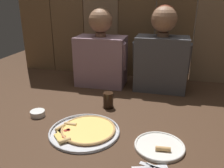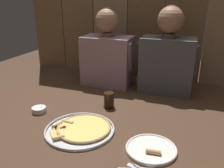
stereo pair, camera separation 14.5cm
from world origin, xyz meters
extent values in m
plane|color=#422B1C|center=(0.00, 0.00, 0.00)|extent=(3.20, 3.20, 0.00)
cylinder|color=silver|center=(-0.11, -0.19, 0.00)|extent=(0.38, 0.38, 0.01)
torus|color=silver|center=(-0.11, -0.19, 0.01)|extent=(0.38, 0.38, 0.01)
cylinder|color=#B23823|center=(-0.10, -0.17, 0.01)|extent=(0.29, 0.29, 0.00)
cylinder|color=#EFC660|center=(-0.10, -0.17, 0.01)|extent=(0.28, 0.28, 0.01)
torus|color=tan|center=(-0.10, -0.17, 0.01)|extent=(0.30, 0.30, 0.01)
cube|color=#EFC660|center=(-0.21, -0.20, 0.01)|extent=(0.07, 0.10, 0.01)
cylinder|color=tan|center=(-0.21, -0.15, 0.02)|extent=(0.07, 0.02, 0.02)
cylinder|color=#A3281E|center=(-0.21, -0.22, 0.02)|extent=(0.02, 0.02, 0.00)
cube|color=#EABC56|center=(-0.21, -0.22, 0.01)|extent=(0.11, 0.09, 0.01)
cylinder|color=tan|center=(-0.25, -0.20, 0.02)|extent=(0.04, 0.06, 0.02)
cylinder|color=#A3281E|center=(-0.20, -0.21, 0.02)|extent=(0.02, 0.02, 0.00)
cylinder|color=#A3281E|center=(-0.20, -0.21, 0.02)|extent=(0.02, 0.02, 0.00)
cube|color=#EABC56|center=(-0.20, -0.28, 0.01)|extent=(0.10, 0.10, 0.01)
cylinder|color=tan|center=(-0.17, -0.31, 0.02)|extent=(0.06, 0.06, 0.02)
cylinder|color=#A3281E|center=(-0.19, -0.28, 0.02)|extent=(0.02, 0.02, 0.00)
cylinder|color=white|center=(0.28, -0.23, 0.01)|extent=(0.24, 0.24, 0.01)
torus|color=white|center=(0.28, -0.23, 0.01)|extent=(0.24, 0.24, 0.01)
cylinder|color=tan|center=(0.30, -0.27, 0.02)|extent=(0.07, 0.03, 0.02)
cylinder|color=black|center=(-0.07, 0.14, 0.00)|extent=(0.08, 0.08, 0.01)
cylinder|color=black|center=(-0.07, 0.14, 0.05)|extent=(0.07, 0.07, 0.10)
cylinder|color=white|center=(-0.46, -0.08, 0.02)|extent=(0.09, 0.09, 0.03)
cylinder|color=#B23823|center=(-0.46, -0.08, 0.03)|extent=(0.07, 0.07, 0.02)
cube|color=silver|center=(0.29, -0.38, 0.00)|extent=(0.10, 0.03, 0.01)
cube|color=silver|center=(0.22, -0.37, 0.00)|extent=(0.04, 0.03, 0.01)
cube|color=silver|center=(0.22, -0.39, 0.00)|extent=(0.09, 0.04, 0.01)
cube|color=silver|center=(0.30, -0.37, 0.00)|extent=(0.06, 0.04, 0.00)
cube|color=silver|center=(0.28, -0.38, 0.00)|extent=(0.09, 0.04, 0.01)
cube|color=gray|center=(-0.24, 0.55, 0.20)|extent=(0.39, 0.24, 0.39)
cylinder|color=#9E7051|center=(-0.24, 0.55, 0.41)|extent=(0.08, 0.08, 0.03)
sphere|color=#9E7051|center=(-0.24, 0.55, 0.51)|extent=(0.18, 0.18, 0.18)
sphere|color=brown|center=(-0.24, 0.56, 0.52)|extent=(0.17, 0.17, 0.17)
cylinder|color=gray|center=(-0.41, 0.51, 0.25)|extent=(0.08, 0.14, 0.23)
cylinder|color=gray|center=(-0.06, 0.51, 0.25)|extent=(0.08, 0.12, 0.23)
cube|color=#4C4C51|center=(0.24, 0.55, 0.20)|extent=(0.38, 0.22, 0.41)
cylinder|color=#9E7051|center=(0.24, 0.55, 0.42)|extent=(0.08, 0.08, 0.03)
sphere|color=#9E7051|center=(0.24, 0.55, 0.53)|extent=(0.19, 0.19, 0.19)
sphere|color=brown|center=(0.24, 0.56, 0.55)|extent=(0.17, 0.17, 0.17)
cylinder|color=#4C4C51|center=(0.06, 0.51, 0.27)|extent=(0.08, 0.14, 0.24)
cylinder|color=#4C4C51|center=(0.41, 0.51, 0.27)|extent=(0.08, 0.12, 0.24)
camera|label=1|loc=(0.29, -1.22, 0.69)|focal=37.92mm
camera|label=2|loc=(0.43, -1.17, 0.69)|focal=37.92mm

